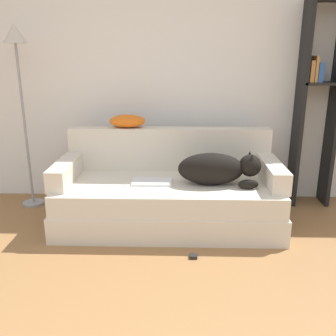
% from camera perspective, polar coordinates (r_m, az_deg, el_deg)
% --- Properties ---
extents(wall_back, '(7.73, 0.06, 2.70)m').
position_cam_1_polar(wall_back, '(3.83, -2.09, 15.22)').
color(wall_back, silver).
rests_on(wall_back, ground_plane).
extents(couch, '(1.93, 0.88, 0.41)m').
position_cam_1_polar(couch, '(3.34, 0.05, -5.36)').
color(couch, beige).
rests_on(couch, ground_plane).
extents(couch_backrest, '(1.89, 0.15, 0.40)m').
position_cam_1_polar(couch_backrest, '(3.56, 0.21, 2.97)').
color(couch_backrest, beige).
rests_on(couch_backrest, couch).
extents(couch_arm_left, '(0.15, 0.69, 0.18)m').
position_cam_1_polar(couch_arm_left, '(3.38, -15.27, -0.42)').
color(couch_arm_left, beige).
rests_on(couch_arm_left, couch).
extents(couch_arm_right, '(0.15, 0.69, 0.18)m').
position_cam_1_polar(couch_arm_right, '(3.33, 15.57, -0.68)').
color(couch_arm_right, beige).
rests_on(couch_arm_right, couch).
extents(dog, '(0.70, 0.27, 0.28)m').
position_cam_1_polar(dog, '(3.17, 7.58, -0.08)').
color(dog, black).
rests_on(dog, couch).
extents(laptop, '(0.35, 0.21, 0.02)m').
position_cam_1_polar(laptop, '(3.23, -2.45, -2.10)').
color(laptop, silver).
rests_on(laptop, couch).
extents(throw_pillow, '(0.33, 0.21, 0.12)m').
position_cam_1_polar(throw_pillow, '(3.56, -6.22, 7.12)').
color(throw_pillow, orange).
rests_on(throw_pillow, couch_backrest).
extents(bookshelf, '(0.37, 0.26, 1.94)m').
position_cam_1_polar(bookshelf, '(3.89, 21.79, 9.80)').
color(bookshelf, black).
rests_on(bookshelf, ground_plane).
extents(floor_lamp, '(0.21, 0.21, 1.73)m').
position_cam_1_polar(floor_lamp, '(3.80, -21.93, 14.58)').
color(floor_lamp, gray).
rests_on(floor_lamp, ground_plane).
extents(power_adapter, '(0.06, 0.06, 0.02)m').
position_cam_1_polar(power_adapter, '(2.90, 3.89, -13.27)').
color(power_adapter, black).
rests_on(power_adapter, ground_plane).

